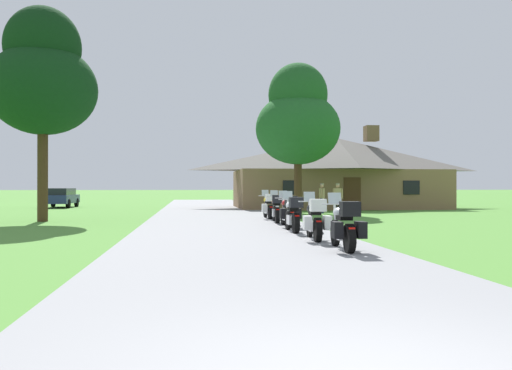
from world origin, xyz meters
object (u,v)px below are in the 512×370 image
motorcycle_red_fourth_in_row (288,212)px  tree_left_near (43,77)px  motorcycle_yellow_farthest_in_row (269,207)px  bystander_tan_shirt_near_lodge (322,197)px  motorcycle_orange_fifth_in_row (276,209)px  motorcycle_white_third_in_row (293,214)px  parked_navy_suv_far_left (60,197)px  bystander_tan_shirt_beside_signpost (338,197)px  tree_by_lodge_front (298,119)px  motorcycle_silver_nearest_to_camera (344,226)px  motorcycle_black_second_in_row (315,220)px

motorcycle_red_fourth_in_row → tree_left_near: 12.47m
motorcycle_yellow_farthest_in_row → bystander_tan_shirt_near_lodge: size_ratio=1.24×
motorcycle_red_fourth_in_row → tree_left_near: size_ratio=0.22×
motorcycle_orange_fifth_in_row → motorcycle_white_third_in_row: bearing=-88.6°
motorcycle_red_fourth_in_row → motorcycle_orange_fifth_in_row: (-0.05, 2.50, 0.01)m
parked_navy_suv_far_left → bystander_tan_shirt_beside_signpost: bearing=-32.0°
motorcycle_yellow_farthest_in_row → tree_by_lodge_front: (2.51, 5.92, 4.74)m
tree_by_lodge_front → parked_navy_suv_far_left: (-15.40, 10.68, -4.57)m
motorcycle_white_third_in_row → tree_left_near: bearing=143.1°
motorcycle_red_fourth_in_row → bystander_tan_shirt_beside_signpost: bystander_tan_shirt_beside_signpost is taller
tree_by_lodge_front → motorcycle_yellow_farthest_in_row: bearing=-113.0°
motorcycle_silver_nearest_to_camera → bystander_tan_shirt_near_lodge: bearing=80.7°
bystander_tan_shirt_beside_signpost → motorcycle_red_fourth_in_row: bearing=86.0°
tree_by_lodge_front → parked_navy_suv_far_left: tree_by_lodge_front is taller
tree_left_near → motorcycle_orange_fifth_in_row: bearing=-15.5°
motorcycle_yellow_farthest_in_row → tree_by_lodge_front: bearing=65.9°
motorcycle_white_third_in_row → motorcycle_orange_fifth_in_row: size_ratio=1.00×
motorcycle_orange_fifth_in_row → bystander_tan_shirt_near_lodge: bearing=68.8°
tree_by_lodge_front → bystander_tan_shirt_near_lodge: bearing=-3.0°
motorcycle_yellow_farthest_in_row → tree_by_lodge_front: 7.99m
motorcycle_white_third_in_row → bystander_tan_shirt_beside_signpost: (5.02, 12.91, 0.33)m
bystander_tan_shirt_beside_signpost → tree_by_lodge_front: (-2.24, 0.24, 4.40)m
motorcycle_orange_fifth_in_row → bystander_tan_shirt_beside_signpost: size_ratio=1.24×
bystander_tan_shirt_beside_signpost → parked_navy_suv_far_left: size_ratio=0.37×
motorcycle_white_third_in_row → parked_navy_suv_far_left: bearing=118.5°
motorcycle_silver_nearest_to_camera → bystander_tan_shirt_near_lodge: size_ratio=1.24×
motorcycle_black_second_in_row → motorcycle_white_third_in_row: size_ratio=1.00×
bystander_tan_shirt_near_lodge → tree_left_near: (-13.72, -5.70, 5.30)m
tree_by_lodge_front → motorcycle_silver_nearest_to_camera: bearing=-98.0°
bystander_tan_shirt_beside_signpost → parked_navy_suv_far_left: (-17.64, 10.92, -0.17)m
motorcycle_black_second_in_row → tree_left_near: size_ratio=0.22×
motorcycle_black_second_in_row → motorcycle_white_third_in_row: bearing=96.0°
motorcycle_yellow_farthest_in_row → tree_by_lodge_front: tree_by_lodge_front is taller
motorcycle_red_fourth_in_row → motorcycle_orange_fifth_in_row: size_ratio=1.00×
motorcycle_white_third_in_row → tree_by_lodge_front: 14.24m
motorcycle_red_fourth_in_row → motorcycle_orange_fifth_in_row: same height
bystander_tan_shirt_beside_signpost → motorcycle_white_third_in_row: bearing=88.7°
bystander_tan_shirt_near_lodge → tree_by_lodge_front: (-1.36, 0.07, 4.40)m
motorcycle_black_second_in_row → motorcycle_orange_fifth_in_row: bearing=93.3°
motorcycle_black_second_in_row → tree_left_near: tree_left_near is taller
tree_left_near → motorcycle_yellow_farthest_in_row: bearing=-0.9°
motorcycle_red_fourth_in_row → tree_by_lodge_front: 12.23m
motorcycle_yellow_farthest_in_row → bystander_tan_shirt_near_lodge: bearing=55.4°
motorcycle_silver_nearest_to_camera → motorcycle_black_second_in_row: bearing=95.9°
motorcycle_red_fourth_in_row → tree_by_lodge_front: tree_by_lodge_front is taller
parked_navy_suv_far_left → motorcycle_silver_nearest_to_camera: bearing=-66.3°
parked_navy_suv_far_left → bystander_tan_shirt_near_lodge: bearing=-32.9°
motorcycle_yellow_farthest_in_row → motorcycle_orange_fifth_in_row: bearing=-92.6°
bystander_tan_shirt_near_lodge → parked_navy_suv_far_left: size_ratio=0.37×
motorcycle_black_second_in_row → tree_by_lodge_front: size_ratio=0.25×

